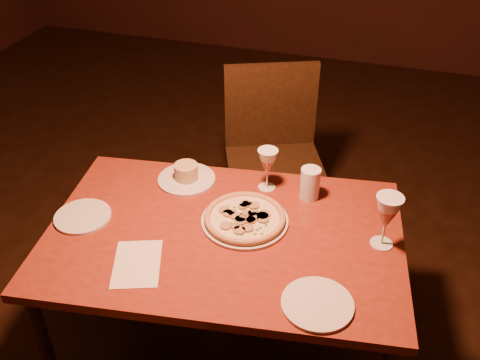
% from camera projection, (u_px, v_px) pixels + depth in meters
% --- Properties ---
extents(dining_table, '(1.37, 0.99, 0.68)m').
position_uv_depth(dining_table, '(224.00, 245.00, 1.94)').
color(dining_table, maroon).
rests_on(dining_table, floor).
extents(chair_far, '(0.59, 0.59, 0.94)m').
position_uv_depth(chair_far, '(273.00, 154.00, 2.61)').
color(chair_far, black).
rests_on(chair_far, floor).
extents(pizza_plate, '(0.32, 0.32, 0.03)m').
position_uv_depth(pizza_plate, '(245.00, 218.00, 1.94)').
color(pizza_plate, silver).
rests_on(pizza_plate, dining_table).
extents(ramekin_saucer, '(0.23, 0.23, 0.07)m').
position_uv_depth(ramekin_saucer, '(186.00, 175.00, 2.15)').
color(ramekin_saucer, silver).
rests_on(ramekin_saucer, dining_table).
extents(wine_glass_far, '(0.08, 0.08, 0.18)m').
position_uv_depth(wine_glass_far, '(267.00, 169.00, 2.07)').
color(wine_glass_far, '#A25343').
rests_on(wine_glass_far, dining_table).
extents(wine_glass_right, '(0.09, 0.09, 0.20)m').
position_uv_depth(wine_glass_right, '(386.00, 221.00, 1.79)').
color(wine_glass_right, '#A25343').
rests_on(wine_glass_right, dining_table).
extents(water_tumbler, '(0.08, 0.08, 0.13)m').
position_uv_depth(water_tumbler, '(310.00, 183.00, 2.04)').
color(water_tumbler, white).
rests_on(water_tumbler, dining_table).
extents(side_plate_left, '(0.21, 0.21, 0.01)m').
position_uv_depth(side_plate_left, '(83.00, 216.00, 1.97)').
color(side_plate_left, silver).
rests_on(side_plate_left, dining_table).
extents(side_plate_near, '(0.22, 0.22, 0.01)m').
position_uv_depth(side_plate_near, '(317.00, 304.00, 1.62)').
color(side_plate_near, silver).
rests_on(side_plate_near, dining_table).
extents(menu_card, '(0.22, 0.26, 0.00)m').
position_uv_depth(menu_card, '(137.00, 263.00, 1.77)').
color(menu_card, silver).
rests_on(menu_card, dining_table).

